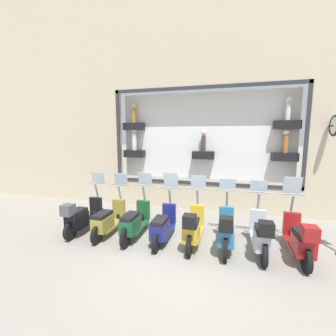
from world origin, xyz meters
name	(u,v)px	position (x,y,z in m)	size (l,w,h in m)	color
ground_plane	(183,258)	(0.00, 0.00, 0.00)	(120.00, 120.00, 0.00)	gray
building_facade	(205,76)	(3.60, 0.00, 4.75)	(1.23, 36.00, 9.26)	beige
scooter_red_0	(300,239)	(0.62, -2.46, 0.48)	(1.80, 0.61, 1.70)	black
scooter_silver_1	(261,235)	(0.62, -1.68, 0.47)	(1.80, 0.60, 1.57)	black
scooter_teal_2	(226,231)	(0.63, -0.90, 0.48)	(1.81, 0.60, 1.57)	black
scooter_yellow_3	(193,227)	(0.62, -0.11, 0.48)	(1.80, 0.61, 1.62)	black
scooter_navy_4	(163,225)	(0.68, 0.67, 0.42)	(1.79, 0.60, 1.68)	black
scooter_green_5	(135,222)	(0.68, 1.45, 0.44)	(1.80, 0.60, 1.64)	black
scooter_olive_6	(108,220)	(0.68, 2.23, 0.42)	(1.79, 0.61, 1.59)	black
scooter_black_7	(82,216)	(0.62, 3.02, 0.47)	(1.80, 0.61, 1.58)	black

